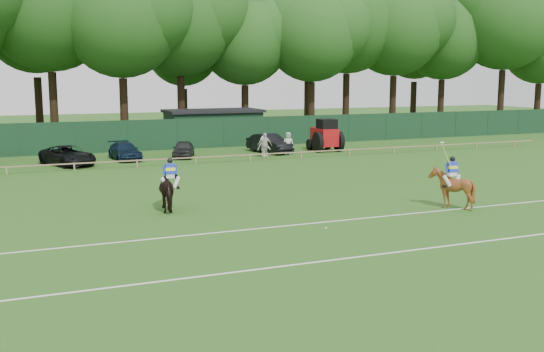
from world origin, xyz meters
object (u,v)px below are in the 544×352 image
suv_black (68,156)px  horse_chestnut (451,188)px  hatch_grey (183,149)px  sedan_navy (125,151)px  estate_black (269,143)px  tractor (325,136)px  polo_ball (326,228)px  spectator_left (264,146)px  spectator_right (288,143)px  horse_dark (171,190)px  spectator_mid (265,145)px  utility_shed (213,126)px

suv_black → horse_chestnut: bearing=-78.5°
suv_black → hatch_grey: suv_black is taller
sedan_navy → hatch_grey: 4.24m
estate_black → tractor: 4.65m
suv_black → polo_ball: size_ratio=52.44×
estate_black → spectator_left: spectator_left is taller
tractor → spectator_right: bearing=-162.4°
suv_black → tractor: bearing=-21.8°
spectator_right → suv_black: bearing=-154.8°
sedan_navy → tractor: size_ratio=1.35×
horse_dark → spectator_mid: 18.98m
suv_black → estate_black: bearing=-18.9°
spectator_mid → spectator_right: (2.33, 0.98, -0.06)m
utility_shed → tractor: size_ratio=2.66×
tractor → estate_black: bearing=174.7°
hatch_grey → spectator_right: bearing=9.5°
hatch_grey → spectator_right: (7.86, -1.41, 0.25)m
horse_chestnut → spectator_left: horse_chestnut is taller
spectator_right → utility_shed: utility_shed is taller
horse_chestnut → sedan_navy: (-10.95, 22.81, -0.33)m
suv_black → spectator_mid: 13.89m
spectator_left → spectator_mid: 0.67m
suv_black → hatch_grey: (8.29, 1.03, -0.04)m
hatch_grey → spectator_left: (5.71, -1.76, 0.15)m
suv_black → spectator_right: (16.15, -0.38, 0.21)m
horse_chestnut → polo_ball: (-7.16, -1.45, -0.90)m
horse_chestnut → spectator_right: (1.13, 21.01, -0.08)m
horse_chestnut → suv_black: 26.14m
spectator_mid → polo_ball: size_ratio=20.46×
spectator_right → spectator_mid: bearing=-130.7°
estate_black → tractor: (4.58, -0.63, 0.49)m
sedan_navy → tractor: (15.78, -0.80, 0.60)m
hatch_grey → spectator_right: 7.99m
estate_black → spectator_left: (-1.27, -1.97, 0.04)m
horse_chestnut → tractor: 22.53m
spectator_right → tractor: bearing=41.6°
horse_chestnut → spectator_mid: 20.07m
estate_black → tractor: tractor is taller
utility_shed → tractor: 10.95m
suv_black → horse_dark: bearing=-103.5°
utility_shed → hatch_grey: bearing=-120.5°
spectator_left → utility_shed: (-0.84, 10.01, 0.77)m
hatch_grey → utility_shed: bearing=79.2°
hatch_grey → spectator_mid: (5.53, -2.39, 0.31)m
hatch_grey → estate_black: bearing=21.4°
utility_shed → sedan_navy: bearing=-139.1°
hatch_grey → spectator_left: spectator_left is taller
polo_ball → utility_shed: size_ratio=0.01×
horse_dark → polo_ball: bearing=134.0°
sedan_navy → estate_black: estate_black is taller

